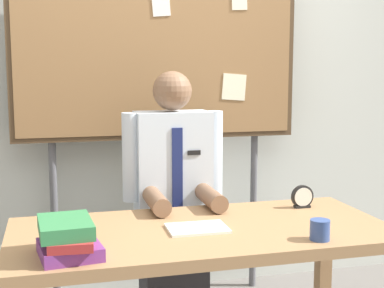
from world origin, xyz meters
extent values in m
cube|color=silver|center=(0.00, 1.17, 1.35)|extent=(6.40, 0.08, 2.70)
cube|color=#9E754C|center=(0.00, 0.00, 0.71)|extent=(1.67, 0.77, 0.05)
cube|color=#9E754C|center=(0.78, 0.33, 0.34)|extent=(0.07, 0.07, 0.68)
cube|color=#2D2D33|center=(0.00, 0.59, 0.22)|extent=(0.34, 0.30, 0.44)
cube|color=silver|center=(0.00, 0.59, 0.82)|extent=(0.40, 0.22, 0.76)
sphere|color=brown|center=(0.00, 0.59, 1.31)|extent=(0.21, 0.21, 0.21)
cylinder|color=silver|center=(-0.23, 0.57, 0.97)|extent=(0.09, 0.09, 0.47)
cylinder|color=silver|center=(0.23, 0.57, 0.97)|extent=(0.09, 0.09, 0.47)
cylinder|color=brown|center=(-0.14, 0.33, 0.78)|extent=(0.09, 0.30, 0.09)
cylinder|color=brown|center=(0.14, 0.33, 0.78)|extent=(0.09, 0.30, 0.09)
cube|color=navy|center=(0.00, 0.48, 0.88)|extent=(0.06, 0.01, 0.49)
cube|color=black|center=(0.09, 0.48, 0.99)|extent=(0.07, 0.01, 0.02)
cube|color=#4C3823|center=(0.00, 0.97, 1.60)|extent=(1.71, 0.05, 1.19)
cube|color=olive|center=(0.00, 0.96, 1.60)|extent=(1.65, 0.04, 1.13)
cylinder|color=#59595E|center=(-0.63, 1.00, 0.52)|extent=(0.04, 0.04, 1.04)
cylinder|color=#59595E|center=(0.63, 1.00, 0.52)|extent=(0.04, 0.04, 1.04)
cube|color=white|center=(0.01, 0.93, 1.81)|extent=(0.12, 0.00, 0.17)
cube|color=#F4EFCC|center=(0.47, 0.93, 1.32)|extent=(0.16, 0.00, 0.17)
cube|color=#72337F|center=(-0.58, -0.23, 0.76)|extent=(0.25, 0.26, 0.05)
cube|color=#B22D2D|center=(-0.57, -0.22, 0.80)|extent=(0.18, 0.29, 0.03)
cube|color=#337F47|center=(-0.59, -0.22, 0.84)|extent=(0.21, 0.27, 0.05)
cube|color=white|center=(-0.03, -0.02, 0.74)|extent=(0.26, 0.19, 0.01)
cylinder|color=black|center=(0.58, 0.21, 0.79)|extent=(0.12, 0.02, 0.12)
cylinder|color=white|center=(0.58, 0.20, 0.79)|extent=(0.09, 0.00, 0.09)
cube|color=black|center=(0.58, 0.21, 0.74)|extent=(0.08, 0.04, 0.01)
cylinder|color=#334C8C|center=(0.42, -0.29, 0.77)|extent=(0.08, 0.08, 0.09)
camera|label=1|loc=(-0.63, -2.23, 1.43)|focal=50.81mm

